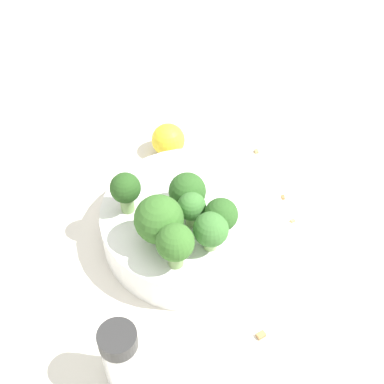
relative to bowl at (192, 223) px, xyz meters
name	(u,v)px	position (x,y,z in m)	size (l,w,h in m)	color
ground_plane	(192,235)	(0.00, 0.00, -0.02)	(3.00, 3.00, 0.00)	silver
bowl	(192,223)	(0.00, 0.00, 0.00)	(0.21, 0.21, 0.05)	white
broccoli_floret_0	(189,208)	(0.00, 0.02, 0.05)	(0.03, 0.03, 0.04)	#84AD66
broccoli_floret_1	(159,220)	(0.03, 0.04, 0.06)	(0.05, 0.05, 0.06)	#7A9E5B
broccoli_floret_2	(125,192)	(0.07, 0.00, 0.06)	(0.04, 0.04, 0.05)	#7A9E5B
broccoli_floret_3	(221,216)	(-0.03, 0.03, 0.05)	(0.04, 0.04, 0.05)	#84AD66
broccoli_floret_4	(187,192)	(0.01, -0.01, 0.05)	(0.04, 0.04, 0.05)	#84AD66
broccoli_floret_5	(211,230)	(-0.02, 0.05, 0.05)	(0.04, 0.04, 0.05)	#8EB770
broccoli_floret_6	(175,244)	(0.02, 0.08, 0.06)	(0.04, 0.04, 0.06)	#7A9E5B
pepper_shaker	(121,356)	(0.06, 0.18, 0.02)	(0.04, 0.04, 0.08)	silver
lemon_wedge	(168,140)	(0.04, -0.15, 0.00)	(0.05, 0.05, 0.05)	yellow
almond_crumb_0	(261,334)	(-0.08, 0.13, -0.02)	(0.01, 0.01, 0.01)	#AD7F4C
almond_crumb_1	(257,150)	(-0.09, -0.15, -0.02)	(0.01, 0.00, 0.01)	tan
almond_crumb_2	(293,220)	(-0.13, -0.02, -0.02)	(0.01, 0.00, 0.01)	tan
almond_crumb_3	(283,196)	(-0.12, -0.06, -0.02)	(0.01, 0.00, 0.01)	olive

